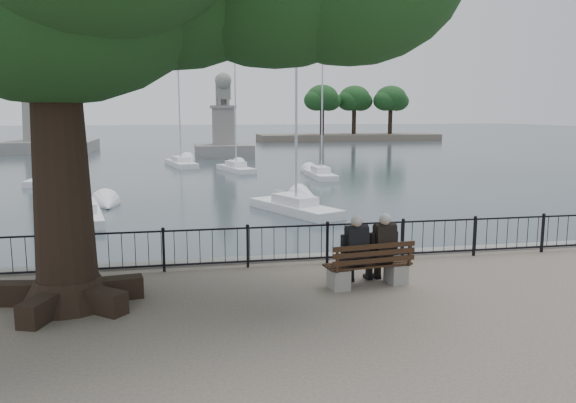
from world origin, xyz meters
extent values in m
cube|color=slate|center=(0.00, 3.00, -0.50)|extent=(200.00, 0.40, 1.20)
plane|color=#283237|center=(0.00, 103.00, -1.00)|extent=(260.00, 260.00, 0.00)
cube|color=black|center=(0.00, 2.50, 0.98)|extent=(22.00, 0.04, 0.04)
cube|color=black|center=(0.00, 2.50, 0.15)|extent=(22.00, 0.04, 0.04)
cube|color=slate|center=(0.72, 0.45, 0.22)|extent=(0.43, 0.52, 0.44)
cube|color=slate|center=(2.09, 0.63, 0.22)|extent=(0.43, 0.52, 0.44)
cube|color=black|center=(1.40, 0.54, 0.48)|extent=(1.97, 0.77, 0.04)
cube|color=black|center=(1.44, 0.26, 0.80)|extent=(1.90, 0.29, 0.43)
cube|color=black|center=(1.08, 0.51, 0.61)|extent=(0.42, 0.37, 0.26)
cube|color=black|center=(1.09, 0.39, 1.01)|extent=(0.50, 0.31, 0.64)
sphere|color=tan|center=(1.09, 0.44, 1.46)|extent=(0.24, 0.24, 0.24)
ellipsoid|color=#AFA8A8|center=(1.09, 0.41, 1.49)|extent=(0.26, 0.26, 0.22)
cube|color=black|center=(1.04, 0.81, 0.24)|extent=(0.40, 0.51, 0.48)
cube|color=black|center=(1.74, 0.59, 0.61)|extent=(0.42, 0.37, 0.26)
cube|color=black|center=(1.75, 0.48, 1.01)|extent=(0.50, 0.31, 0.64)
sphere|color=tan|center=(1.75, 0.52, 1.46)|extent=(0.24, 0.24, 0.24)
ellipsoid|color=#AFA8A8|center=(1.75, 0.49, 1.49)|extent=(0.26, 0.26, 0.22)
cube|color=black|center=(1.70, 0.90, 0.24)|extent=(0.40, 0.51, 0.48)
cone|color=black|center=(-4.79, 0.51, 0.27)|extent=(1.86, 1.86, 0.55)
cone|color=black|center=(-4.79, 0.51, 3.28)|extent=(1.20, 1.20, 6.57)
cube|color=slate|center=(-18.00, 62.00, -0.40)|extent=(9.93, 9.93, 1.40)
cone|color=slate|center=(-18.00, 62.00, 11.92)|extent=(6.36, 6.36, 23.84)
cube|color=slate|center=(2.00, 50.00, -0.40)|extent=(6.05, 6.05, 1.40)
cube|color=slate|center=(2.00, 50.00, 2.12)|extent=(2.22, 2.62, 4.03)
cube|color=slate|center=(2.00, 50.00, 4.28)|extent=(2.62, 3.02, 0.30)
cube|color=slate|center=(2.00, 50.30, 5.14)|extent=(1.31, 2.22, 1.41)
cube|color=slate|center=(2.00, 49.29, 5.84)|extent=(1.51, 1.01, 1.61)
sphere|color=slate|center=(2.00, 48.89, 6.95)|extent=(1.71, 1.71, 1.71)
cube|color=white|center=(-6.91, 15.07, -0.90)|extent=(2.57, 5.72, 0.61)
cube|color=white|center=(-6.91, 15.07, -0.40)|extent=(1.54, 2.43, 0.46)
cylinder|color=silver|center=(-6.91, 14.76, 4.10)|extent=(0.12, 0.12, 9.40)
cube|color=white|center=(2.74, 15.13, -0.90)|extent=(3.78, 5.83, 0.63)
cube|color=white|center=(2.74, 15.13, -0.40)|extent=(2.01, 2.59, 0.47)
cylinder|color=silver|center=(2.74, 14.82, 5.15)|extent=(0.13, 0.13, 11.50)
cube|color=white|center=(7.48, 28.95, -0.90)|extent=(1.42, 5.08, 0.56)
cube|color=white|center=(7.48, 28.95, -0.40)|extent=(1.04, 2.07, 0.42)
cylinder|color=silver|center=(7.48, 28.67, 3.78)|extent=(0.11, 0.11, 8.76)
cube|color=white|center=(-11.56, 29.45, -0.90)|extent=(1.77, 5.52, 0.61)
cube|color=white|center=(-11.56, 29.45, -0.40)|extent=(1.22, 2.27, 0.45)
cylinder|color=silver|center=(-11.56, 29.15, 5.68)|extent=(0.12, 0.12, 12.56)
cube|color=white|center=(1.81, 34.49, -0.90)|extent=(2.84, 5.51, 0.59)
cube|color=white|center=(1.81, 34.49, -0.40)|extent=(1.62, 2.37, 0.44)
cylinder|color=silver|center=(1.81, 34.20, 4.45)|extent=(0.12, 0.12, 10.11)
cube|color=white|center=(-2.56, 39.74, -0.90)|extent=(3.01, 6.34, 0.68)
cube|color=white|center=(-2.56, 39.74, -0.40)|extent=(1.77, 2.71, 0.51)
cylinder|color=silver|center=(-2.56, 39.40, 6.54)|extent=(0.14, 0.14, 14.28)
cube|color=brown|center=(25.00, 80.00, -0.50)|extent=(30.00, 8.00, 1.20)
cylinder|color=black|center=(20.00, 78.00, 2.00)|extent=(0.70, 0.70, 4.00)
ellipsoid|color=#163919|center=(20.00, 78.00, 6.00)|extent=(5.20, 5.20, 4.16)
cylinder|color=black|center=(26.00, 80.00, 2.00)|extent=(0.70, 0.70, 4.00)
ellipsoid|color=#163919|center=(26.00, 80.00, 6.00)|extent=(5.20, 5.20, 4.16)
cylinder|color=black|center=(32.00, 79.00, 2.00)|extent=(0.70, 0.70, 4.00)
ellipsoid|color=#163919|center=(32.00, 79.00, 6.00)|extent=(5.20, 5.20, 4.16)
camera|label=1|loc=(-2.53, -10.75, 3.76)|focal=35.00mm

